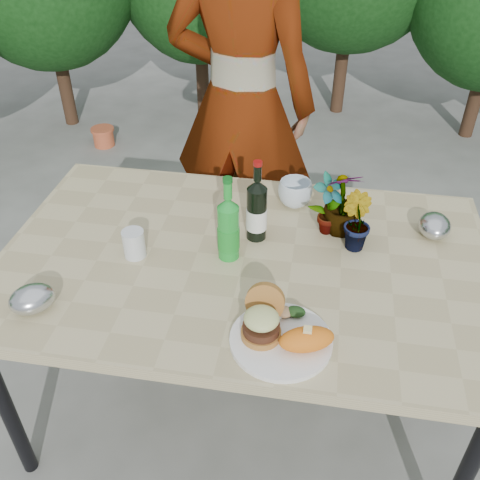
% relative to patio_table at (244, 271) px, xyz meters
% --- Properties ---
extents(ground, '(80.00, 80.00, 0.00)m').
position_rel_patio_table_xyz_m(ground, '(0.00, 0.00, -0.69)').
color(ground, slate).
rests_on(ground, ground).
extents(patio_table, '(1.60, 1.00, 0.75)m').
position_rel_patio_table_xyz_m(patio_table, '(0.00, 0.00, 0.00)').
color(patio_table, tan).
rests_on(patio_table, ground).
extents(dinner_plate, '(0.28, 0.28, 0.01)m').
position_rel_patio_table_xyz_m(dinner_plate, '(0.16, -0.35, 0.06)').
color(dinner_plate, white).
rests_on(dinner_plate, patio_table).
extents(burger_stack, '(0.11, 0.16, 0.11)m').
position_rel_patio_table_xyz_m(burger_stack, '(0.10, -0.33, 0.12)').
color(burger_stack, '#B7722D').
rests_on(burger_stack, dinner_plate).
extents(sweet_potato, '(0.17, 0.12, 0.06)m').
position_rel_patio_table_xyz_m(sweet_potato, '(0.23, -0.37, 0.10)').
color(sweet_potato, orange).
rests_on(sweet_potato, dinner_plate).
extents(grilled_veg, '(0.08, 0.05, 0.03)m').
position_rel_patio_table_xyz_m(grilled_veg, '(0.18, -0.25, 0.09)').
color(grilled_veg, olive).
rests_on(grilled_veg, dinner_plate).
extents(wine_bottle, '(0.07, 0.07, 0.29)m').
position_rel_patio_table_xyz_m(wine_bottle, '(0.02, 0.12, 0.16)').
color(wine_bottle, black).
rests_on(wine_bottle, patio_table).
extents(sparkling_water, '(0.07, 0.07, 0.29)m').
position_rel_patio_table_xyz_m(sparkling_water, '(-0.05, -0.00, 0.17)').
color(sparkling_water, '#1A942B').
rests_on(sparkling_water, patio_table).
extents(plastic_cup, '(0.07, 0.07, 0.09)m').
position_rel_patio_table_xyz_m(plastic_cup, '(-0.35, -0.05, 0.10)').
color(plastic_cup, silver).
rests_on(plastic_cup, patio_table).
extents(seedling_left, '(0.14, 0.13, 0.22)m').
position_rel_patio_table_xyz_m(seedling_left, '(0.25, 0.18, 0.17)').
color(seedling_left, '#2A5A1F').
rests_on(seedling_left, patio_table).
extents(seedling_mid, '(0.14, 0.14, 0.20)m').
position_rel_patio_table_xyz_m(seedling_mid, '(0.35, 0.12, 0.16)').
color(seedling_mid, '#205B1F').
rests_on(seedling_mid, patio_table).
extents(seedling_right, '(0.17, 0.17, 0.23)m').
position_rel_patio_table_xyz_m(seedling_right, '(0.30, 0.20, 0.17)').
color(seedling_right, '#1F501B').
rests_on(seedling_right, patio_table).
extents(blue_bowl, '(0.13, 0.13, 0.10)m').
position_rel_patio_table_xyz_m(blue_bowl, '(0.13, 0.34, 0.11)').
color(blue_bowl, silver).
rests_on(blue_bowl, patio_table).
extents(foil_packet_left, '(0.17, 0.17, 0.08)m').
position_rel_patio_table_xyz_m(foil_packet_left, '(-0.56, -0.34, 0.10)').
color(foil_packet_left, '#B5B9BD').
rests_on(foil_packet_left, patio_table).
extents(foil_packet_right, '(0.12, 0.14, 0.08)m').
position_rel_patio_table_xyz_m(foil_packet_right, '(0.62, 0.23, 0.10)').
color(foil_packet_right, '#AFB2B6').
rests_on(foil_packet_right, patio_table).
extents(person, '(0.72, 0.52, 1.82)m').
position_rel_patio_table_xyz_m(person, '(-0.15, 0.85, 0.22)').
color(person, '#9B604D').
rests_on(person, ground).
extents(terracotta_pot, '(0.17, 0.17, 0.14)m').
position_rel_patio_table_xyz_m(terracotta_pot, '(-1.39, 2.06, -0.62)').
color(terracotta_pot, '#C45632').
rests_on(terracotta_pot, ground).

